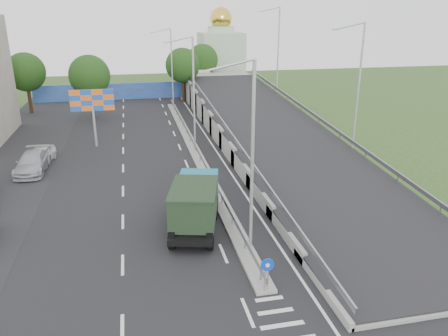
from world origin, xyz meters
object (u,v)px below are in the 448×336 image
object	(u,v)px
lamp_post_mid	(192,86)
parked_car_e	(41,155)
dump_truck	(196,202)
parked_car_d	(32,162)
church	(221,55)
billboard	(92,104)
lamp_post_far	(170,63)
sign_bollard	(267,274)
lamp_post_near	(249,149)

from	to	relation	value
lamp_post_mid	parked_car_e	bearing A→B (deg)	-170.87
lamp_post_mid	dump_truck	size ratio (longest dim) A/B	1.44
parked_car_e	parked_car_d	bearing A→B (deg)	-90.79
church	billboard	bearing A→B (deg)	-120.70
lamp_post_far	parked_car_e	world-z (taller)	lamp_post_far
billboard	dump_truck	bearing A→B (deg)	-69.75
sign_bollard	billboard	size ratio (longest dim) A/B	0.30
lamp_post_far	billboard	world-z (taller)	lamp_post_far
lamp_post_mid	parked_car_e	distance (m)	14.54
lamp_post_near	lamp_post_mid	xyz separation A→B (m)	(0.00, 20.00, 0.00)
dump_truck	parked_car_d	distance (m)	16.88
sign_bollard	lamp_post_far	distance (m)	44.08
billboard	dump_truck	world-z (taller)	billboard
dump_truck	parked_car_e	xyz separation A→B (m)	(-11.19, 14.41, -0.88)
lamp_post_far	billboard	bearing A→B (deg)	-116.84
lamp_post_near	billboard	bearing A→B (deg)	112.49
lamp_post_mid	lamp_post_far	xyz separation A→B (m)	(0.00, 20.00, 0.00)
lamp_post_far	dump_truck	xyz separation A→B (m)	(-2.26, -36.57, -4.19)
sign_bollard	lamp_post_near	xyz separation A→B (m)	(0.11, 3.83, 4.77)
church	billboard	size ratio (longest dim) A/B	2.51
parked_car_d	lamp_post_near	bearing A→B (deg)	-47.54
lamp_post_far	dump_truck	world-z (taller)	lamp_post_far
lamp_post_near	lamp_post_far	distance (m)	40.00
dump_truck	parked_car_d	world-z (taller)	dump_truck
billboard	parked_car_e	world-z (taller)	billboard
sign_bollard	lamp_post_far	xyz separation A→B (m)	(0.11, 43.83, 4.77)
lamp_post_mid	church	xyz separation A→B (m)	(9.89, 34.00, -0.50)
lamp_post_mid	church	world-z (taller)	church
lamp_post_near	parked_car_e	distance (m)	22.91
lamp_post_mid	lamp_post_near	bearing A→B (deg)	-90.00
church	dump_truck	distance (m)	52.14
church	lamp_post_mid	bearing A→B (deg)	-106.22
billboard	lamp_post_near	bearing A→B (deg)	-67.51
lamp_post_near	billboard	distance (m)	23.87
lamp_post_near	lamp_post_far	world-z (taller)	same
lamp_post_mid	parked_car_d	world-z (taller)	lamp_post_mid
lamp_post_near	sign_bollard	bearing A→B (deg)	-91.64
lamp_post_mid	lamp_post_far	bearing A→B (deg)	90.00
parked_car_d	parked_car_e	xyz separation A→B (m)	(0.28, 2.04, -0.05)
church	dump_truck	bearing A→B (deg)	-103.51
lamp_post_near	church	distance (m)	54.90
parked_car_d	lamp_post_far	bearing A→B (deg)	61.91
lamp_post_near	lamp_post_far	xyz separation A→B (m)	(0.00, 40.00, 0.00)
billboard	parked_car_e	size ratio (longest dim) A/B	1.28
parked_car_e	dump_truck	bearing A→B (deg)	-45.17
lamp_post_far	church	world-z (taller)	church
lamp_post_near	parked_car_d	distance (m)	21.52
lamp_post_far	dump_truck	bearing A→B (deg)	-93.54
church	parked_car_d	size ratio (longest dim) A/B	2.55
billboard	parked_car_d	size ratio (longest dim) A/B	1.02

